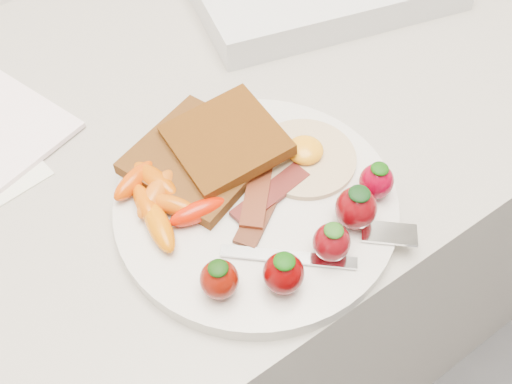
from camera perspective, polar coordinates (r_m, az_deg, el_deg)
counter at (r=1.02m, az=-5.13°, el=-10.01°), size 2.00×0.60×0.90m
plate at (r=0.55m, az=0.00°, el=-1.20°), size 0.27×0.27×0.02m
toast_lower at (r=0.57m, az=-5.67°, el=3.45°), size 0.15×0.15×0.01m
toast_upper at (r=0.56m, az=-3.03°, el=5.19°), size 0.11×0.11×0.02m
fried_egg at (r=0.57m, az=4.91°, el=3.64°), size 0.13×0.13×0.02m
bacon_strips at (r=0.54m, az=0.73°, el=-0.56°), size 0.10×0.09×0.01m
baby_carrots at (r=0.53m, az=-9.57°, el=-0.80°), size 0.09×0.11×0.02m
strawberries at (r=0.50m, az=6.20°, el=-4.19°), size 0.21×0.06×0.05m
fork at (r=0.51m, az=7.91°, el=-5.37°), size 0.16×0.10×0.00m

